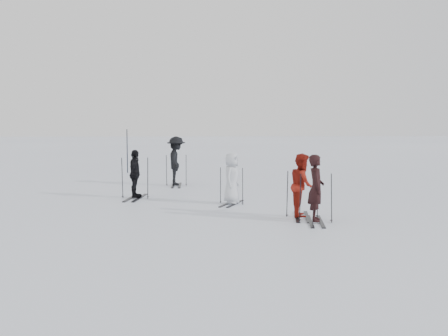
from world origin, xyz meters
name	(u,v)px	position (x,y,z in m)	size (l,w,h in m)	color
ground	(225,204)	(0.00, 0.00, 0.00)	(120.00, 120.00, 0.00)	silver
skier_near_dark	(316,189)	(2.16, -2.96, 0.83)	(0.60, 0.40, 1.65)	black
skier_red	(302,186)	(1.93, -2.28, 0.82)	(0.80, 0.62, 1.64)	maroon
skier_grey	(232,179)	(0.19, 0.03, 0.76)	(0.74, 0.48, 1.51)	silver
skier_uphill_left	(135,175)	(-2.85, 1.31, 0.77)	(0.90, 0.37, 1.54)	black
skier_uphill_far	(176,162)	(-1.70, 4.62, 0.92)	(1.19, 0.69, 1.85)	black
skis_near_dark	(316,197)	(2.16, -2.96, 0.63)	(0.91, 1.72, 1.26)	black
skis_red	(302,193)	(1.93, -2.28, 0.63)	(0.92, 1.73, 1.26)	black
skis_grey	(232,185)	(0.19, 0.03, 0.57)	(0.83, 1.56, 1.14)	black
skis_uphill_left	(135,177)	(-2.85, 1.31, 0.68)	(0.99, 1.86, 1.36)	black
skis_uphill_far	(176,170)	(-1.70, 4.62, 0.61)	(0.88, 1.67, 1.22)	black
piste_marker	(127,151)	(-4.26, 9.65, 1.02)	(0.04, 0.04, 2.04)	black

